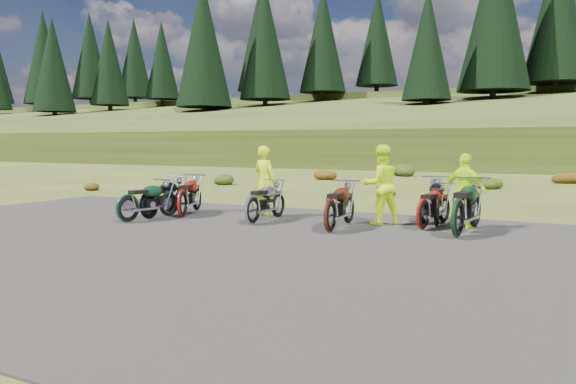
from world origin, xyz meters
The scene contains 39 objects.
ground centered at (0.00, 0.00, 0.00)m, with size 300.00×300.00×0.00m, color #3B4B19.
gravel_pad centered at (0.00, -2.00, 0.00)m, with size 20.00×12.00×0.04m, color black.
hill_slope centered at (0.00, 50.00, 0.00)m, with size 300.00×46.00×3.00m, color #2C3913, non-canonical shape.
hill_plateau centered at (0.00, 110.00, 0.00)m, with size 300.00×90.00×9.17m, color #2C3913.
conifer_5 centered at (-105.00, 78.00, 18.16)m, with size 6.16×6.16×16.00m.
conifer_8 centered at (-87.00, 65.00, 18.57)m, with size 7.92×7.92×20.00m.
conifer_9 centered at (-81.00, 71.00, 19.26)m, with size 7.48×7.48×19.00m.
conifer_10 centered at (-75.00, 77.00, 19.16)m, with size 7.04×7.04×18.00m.
conifer_11 centered at (-69.00, 52.00, 14.47)m, with size 6.60×6.60×17.00m.
conifer_12 centered at (-63.00, 58.00, 15.17)m, with size 6.16×6.16×16.00m.
conifer_13 centered at (-57.00, 64.00, 15.86)m, with size 5.72×5.72×15.00m.
conifer_14 centered at (-51.00, 70.00, 16.55)m, with size 5.28×5.28×14.00m.
conifer_15 centered at (-45.00, 76.00, 20.16)m, with size 7.92×7.92×20.00m.
conifer_16 centered at (-39.00, 51.00, 15.28)m, with size 7.48×7.48×19.00m.
conifer_17 centered at (-33.00, 57.00, 15.97)m, with size 7.04×7.04×18.00m.
conifer_18 centered at (-27.00, 63.00, 16.66)m, with size 6.60×6.60×17.00m.
conifer_19 centered at (-21.00, 69.00, 17.36)m, with size 6.16×6.16×16.00m.
conifer_20 centered at (-15.00, 75.00, 17.65)m, with size 5.72×5.72×15.00m.
conifer_21 centered at (-9.00, 50.00, 12.56)m, with size 5.28×5.28×14.00m.
conifer_22 centered at (-3.00, 56.00, 16.77)m, with size 7.92×7.92×20.00m.
conifer_23 centered at (3.00, 62.00, 17.47)m, with size 7.48×7.48×19.00m.
shrub_0 centered at (-12.00, 6.00, 0.23)m, with size 0.77×0.77×0.45m, color #5F290B.
shrub_1 centered at (-9.10, 11.30, 0.31)m, with size 1.03×1.03×0.61m, color #1C300C.
shrub_2 centered at (-6.20, 16.60, 0.38)m, with size 1.30×1.30×0.77m, color #5F290B.
shrub_3 centered at (-3.30, 21.90, 0.46)m, with size 1.56×1.56×0.92m, color #1C300C.
shrub_4 centered at (-0.40, 9.20, 0.23)m, with size 0.77×0.77×0.45m, color #5F290B.
shrub_5 centered at (2.50, 14.50, 0.31)m, with size 1.03×1.03×0.61m, color #1C300C.
shrub_6 centered at (5.40, 19.80, 0.38)m, with size 1.30×1.30×0.77m, color #5F290B.
motorcycle_0 centered at (-3.78, 0.10, 0.00)m, with size 2.05×0.68×1.08m, color black, non-canonical shape.
motorcycle_1 centered at (-3.21, 0.72, 0.00)m, with size 2.10×0.70×1.10m, color #970D0A, non-canonical shape.
motorcycle_2 centered at (-3.82, -0.63, 0.00)m, with size 1.98×0.66×1.03m, color #0D311C, non-canonical shape.
motorcycle_3 centered at (-0.91, 0.48, 0.00)m, with size 2.01×0.67×1.05m, color #9C9BA0, non-canonical shape.
motorcycle_4 centered at (1.24, 0.20, 0.00)m, with size 2.12×0.71×1.11m, color #4C120C, non-canonical shape.
motorcycle_5 centered at (3.11, 2.09, 0.00)m, with size 2.20×0.73×1.15m, color black, non-canonical shape.
motorcycle_6 centered at (2.93, 1.56, 0.00)m, with size 1.98×0.66×1.04m, color maroon, non-canonical shape.
motorcycle_7 centered at (3.84, 0.80, 0.00)m, with size 2.34×0.78×1.23m, color black, non-canonical shape.
person_middle centered at (-1.43, 1.97, 0.94)m, with size 0.69×0.45×1.88m, color #BBE50C.
person_right_a centered at (1.81, 1.91, 0.96)m, with size 0.93×0.73×1.92m, color #BBE50C.
person_right_b centered at (3.71, 2.28, 0.86)m, with size 1.01×0.42×1.72m, color #BBE50C.
Camera 1 is at (6.04, -10.98, 1.98)m, focal length 35.00 mm.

